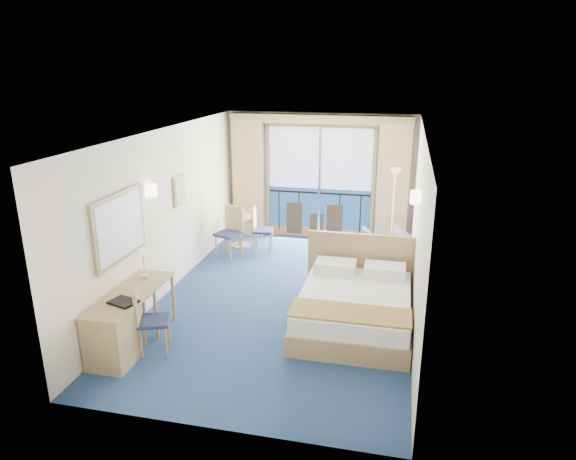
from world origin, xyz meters
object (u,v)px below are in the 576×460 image
object	(u,v)px
table_chair_b	(231,229)
bed	(355,306)
table_chair_a	(259,227)
desk	(115,331)
armchair	(385,246)
desk_chair	(147,316)
floor_lamp	(395,189)
round_table	(240,224)
nightstand	(399,279)

from	to	relation	value
table_chair_b	bed	bearing A→B (deg)	-22.55
bed	table_chair_a	xyz separation A→B (m)	(-2.22, 2.76, 0.20)
bed	desk	size ratio (longest dim) A/B	1.29
bed	table_chair_b	xyz separation A→B (m)	(-2.68, 2.33, 0.26)
armchair	desk_chair	world-z (taller)	desk_chair
bed	armchair	size ratio (longest dim) A/B	2.86
floor_lamp	round_table	world-z (taller)	floor_lamp
nightstand	desk_chair	size ratio (longest dim) A/B	0.54
armchair	table_chair_a	distance (m)	2.54
table_chair_a	table_chair_b	distance (m)	0.63
table_chair_a	floor_lamp	bearing A→B (deg)	-86.03
floor_lamp	bed	bearing A→B (deg)	-97.16
round_table	table_chair_a	bearing A→B (deg)	-19.23
armchair	desk	distance (m)	5.35
desk	table_chair_b	bearing A→B (deg)	86.89
armchair	floor_lamp	xyz separation A→B (m)	(0.10, 0.62, 0.98)
floor_lamp	desk_chair	size ratio (longest dim) A/B	1.88
armchair	bed	bearing A→B (deg)	59.82
armchair	desk_chair	size ratio (longest dim) A/B	0.79
nightstand	table_chair_b	size ratio (longest dim) A/B	0.49
armchair	desk_chair	xyz separation A→B (m)	(-2.90, -3.99, 0.19)
floor_lamp	desk_chair	bearing A→B (deg)	-123.12
nightstand	table_chair_a	size ratio (longest dim) A/B	0.55
nightstand	table_chair_b	xyz separation A→B (m)	(-3.29, 1.02, 0.32)
armchair	round_table	xyz separation A→B (m)	(-3.00, 0.26, 0.15)
desk	round_table	size ratio (longest dim) A/B	2.28
nightstand	table_chair_b	distance (m)	3.46
desk_chair	nightstand	bearing A→B (deg)	-71.11
nightstand	round_table	distance (m)	3.68
bed	floor_lamp	size ratio (longest dim) A/B	1.20
nightstand	armchair	distance (m)	1.40
bed	desk	distance (m)	3.31
bed	armchair	xyz separation A→B (m)	(0.31, 2.67, 0.02)
nightstand	desk	world-z (taller)	desk
desk	armchair	bearing A→B (deg)	53.17
floor_lamp	desk_chair	distance (m)	5.56
desk	desk_chair	distance (m)	0.43
table_chair_b	table_chair_a	bearing A→B (deg)	61.91
desk	table_chair_b	world-z (taller)	table_chair_b
bed	table_chair_a	world-z (taller)	bed
table_chair_b	desk	bearing A→B (deg)	-74.68
table_chair_b	armchair	bearing A→B (deg)	24.88
floor_lamp	table_chair_b	world-z (taller)	floor_lamp
armchair	desk_chair	distance (m)	4.93
armchair	round_table	distance (m)	3.02
floor_lamp	armchair	bearing A→B (deg)	-99.41
nightstand	table_chair_a	xyz separation A→B (m)	(-2.83, 1.46, 0.26)
desk_chair	round_table	xyz separation A→B (m)	(-0.10, 4.24, -0.03)
nightstand	desk_chair	world-z (taller)	desk_chair
bed	round_table	distance (m)	3.98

